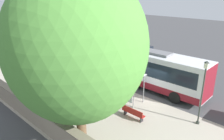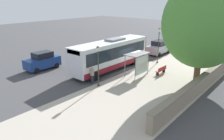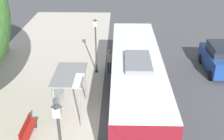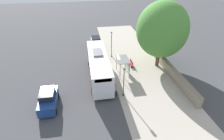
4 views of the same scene
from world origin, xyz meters
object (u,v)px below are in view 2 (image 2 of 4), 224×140
object	(u,v)px
bus_shelter	(138,58)
parked_car_behind_bus	(159,47)
street_lamp_near	(98,63)
shade_tree	(203,24)
bus	(111,54)
street_lamp_far	(159,43)
bench	(161,70)
parked_car_far_lane	(42,61)
pedestrian	(92,73)

from	to	relation	value
bus_shelter	parked_car_behind_bus	world-z (taller)	bus_shelter
street_lamp_near	shade_tree	size ratio (longest dim) A/B	0.40
shade_tree	parked_car_behind_bus	xyz separation A→B (m)	(9.03, -8.90, -4.97)
bus	street_lamp_far	world-z (taller)	street_lamp_far
bench	shade_tree	size ratio (longest dim) A/B	0.18
bench	parked_car_far_lane	size ratio (longest dim) A/B	0.44
pedestrian	street_lamp_far	size ratio (longest dim) A/B	0.39
street_lamp_far	bus_shelter	bearing A→B (deg)	98.11
bus	street_lamp_near	world-z (taller)	street_lamp_near
shade_tree	street_lamp_far	bearing A→B (deg)	-33.15
street_lamp_far	shade_tree	bearing A→B (deg)	146.85
bus	pedestrian	bearing A→B (deg)	108.77
bus	bench	size ratio (longest dim) A/B	6.11
street_lamp_far	street_lamp_near	bearing A→B (deg)	88.18
parked_car_behind_bus	street_lamp_far	bearing A→B (deg)	117.12
bus_shelter	parked_car_far_lane	size ratio (longest dim) A/B	0.68
bus_shelter	bench	world-z (taller)	bus_shelter
pedestrian	parked_car_far_lane	xyz separation A→B (m)	(7.91, 0.51, -0.06)
bus	bench	bearing A→B (deg)	-156.27
street_lamp_near	bus_shelter	bearing A→B (deg)	-103.32
pedestrian	bench	size ratio (longest dim) A/B	0.98
bus_shelter	street_lamp_far	xyz separation A→B (m)	(0.84, -5.88, 0.66)
bus	shade_tree	size ratio (longest dim) A/B	1.11
pedestrian	parked_car_behind_bus	xyz separation A→B (m)	(1.03, -15.34, -0.08)
bus_shelter	parked_car_behind_bus	xyz separation A→B (m)	(3.15, -10.40, -1.06)
bench	street_lamp_far	xyz separation A→B (m)	(2.56, -3.71, 2.23)
bench	street_lamp_near	xyz separation A→B (m)	(2.90, 7.18, 1.90)
pedestrian	shade_tree	xyz separation A→B (m)	(-8.00, -6.44, 4.90)
bus	parked_car_far_lane	xyz separation A→B (m)	(6.30, 5.23, -0.87)
bus_shelter	street_lamp_near	world-z (taller)	street_lamp_near
street_lamp_far	bus	bearing A→B (deg)	64.70
pedestrian	parked_car_behind_bus	size ratio (longest dim) A/B	0.40
bus_shelter	street_lamp_near	xyz separation A→B (m)	(1.18, 5.01, 0.32)
street_lamp_near	parked_car_far_lane	world-z (taller)	street_lamp_near
parked_car_behind_bus	parked_car_far_lane	bearing A→B (deg)	66.55
bus_shelter	street_lamp_far	world-z (taller)	street_lamp_far
bus_shelter	shade_tree	world-z (taller)	shade_tree
bus_shelter	street_lamp_far	size ratio (longest dim) A/B	0.62
bus	parked_car_behind_bus	world-z (taller)	bus
bus	shade_tree	bearing A→B (deg)	-169.86
street_lamp_near	parked_car_behind_bus	xyz separation A→B (m)	(1.96, -15.40, -1.38)
street_lamp_far	parked_car_behind_bus	bearing A→B (deg)	-62.88
pedestrian	parked_car_far_lane	size ratio (longest dim) A/B	0.43
bench	street_lamp_far	distance (m)	5.03
bus	parked_car_far_lane	size ratio (longest dim) A/B	2.70
street_lamp_far	shade_tree	size ratio (longest dim) A/B	0.46
street_lamp_far	pedestrian	bearing A→B (deg)	83.25
parked_car_behind_bus	bus	bearing A→B (deg)	86.90
bus_shelter	pedestrian	bearing A→B (deg)	66.81
pedestrian	shade_tree	size ratio (longest dim) A/B	0.18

